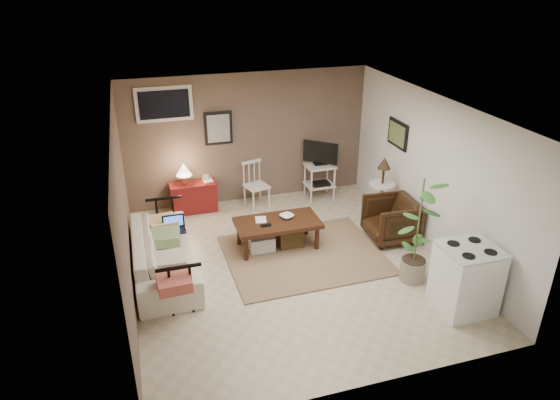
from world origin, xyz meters
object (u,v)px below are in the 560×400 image
object	(u,v)px
sofa	(163,247)
stove	(466,278)
coffee_table	(277,232)
side_table	(383,182)
spindle_chair	(256,186)
red_console	(193,194)
tv_stand	(320,169)
armchair	(391,218)
potted_plant	(418,227)

from	to	relation	value
sofa	stove	xyz separation A→B (m)	(3.63, -1.98, 0.04)
stove	coffee_table	bearing A→B (deg)	130.56
sofa	side_table	distance (m)	3.79
coffee_table	spindle_chair	size ratio (longest dim) A/B	1.53
red_console	side_table	size ratio (longest dim) A/B	0.80
sofa	tv_stand	bearing A→B (deg)	-60.09
spindle_chair	side_table	world-z (taller)	side_table
red_console	coffee_table	bearing A→B (deg)	-57.41
side_table	armchair	xyz separation A→B (m)	(-0.13, -0.61, -0.35)
red_console	side_table	bearing A→B (deg)	-23.86
red_console	stove	bearing A→B (deg)	-52.73
spindle_chair	side_table	size ratio (longest dim) A/B	0.72
sofa	spindle_chair	bearing A→B (deg)	-46.04
potted_plant	stove	distance (m)	0.91
red_console	side_table	world-z (taller)	side_table
armchair	spindle_chair	bearing A→B (deg)	-133.17
sofa	potted_plant	distance (m)	3.59
spindle_chair	tv_stand	size ratio (longest dim) A/B	0.76
red_console	spindle_chair	distance (m)	1.16
armchair	stove	bearing A→B (deg)	3.19
side_table	potted_plant	distance (m)	1.81
coffee_table	sofa	distance (m)	1.78
tv_stand	potted_plant	distance (m)	3.01
potted_plant	stove	bearing A→B (deg)	-69.90
potted_plant	stove	size ratio (longest dim) A/B	1.73
spindle_chair	potted_plant	size ratio (longest dim) A/B	0.54
coffee_table	stove	xyz separation A→B (m)	(1.87, -2.18, 0.18)
sofa	red_console	xyz separation A→B (m)	(0.68, 1.90, -0.09)
spindle_chair	armchair	xyz separation A→B (m)	(1.78, -1.83, -0.02)
spindle_chair	tv_stand	world-z (taller)	tv_stand
spindle_chair	stove	world-z (taller)	stove
sofa	side_table	size ratio (longest dim) A/B	1.80
red_console	sofa	bearing A→B (deg)	-109.64
side_table	stove	distance (m)	2.55
sofa	spindle_chair	xyz separation A→B (m)	(1.83, 1.77, -0.02)
red_console	tv_stand	world-z (taller)	tv_stand
red_console	potted_plant	distance (m)	4.14
tv_stand	spindle_chair	bearing A→B (deg)	-179.67
coffee_table	tv_stand	bearing A→B (deg)	50.06
potted_plant	side_table	bearing A→B (deg)	77.61
spindle_chair	side_table	xyz separation A→B (m)	(1.91, -1.22, 0.34)
coffee_table	armchair	bearing A→B (deg)	-8.12
side_table	coffee_table	bearing A→B (deg)	-170.06
tv_stand	sofa	bearing A→B (deg)	-150.09
coffee_table	spindle_chair	world-z (taller)	spindle_chair
armchair	potted_plant	bearing A→B (deg)	-10.17
sofa	red_console	world-z (taller)	red_console
coffee_table	stove	size ratio (longest dim) A/B	1.44
tv_stand	potted_plant	xyz separation A→B (m)	(0.27, -2.99, 0.25)
coffee_table	armchair	world-z (taller)	armchair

